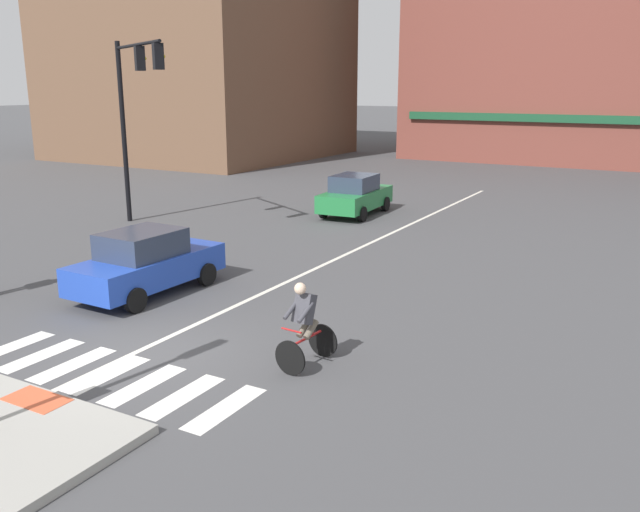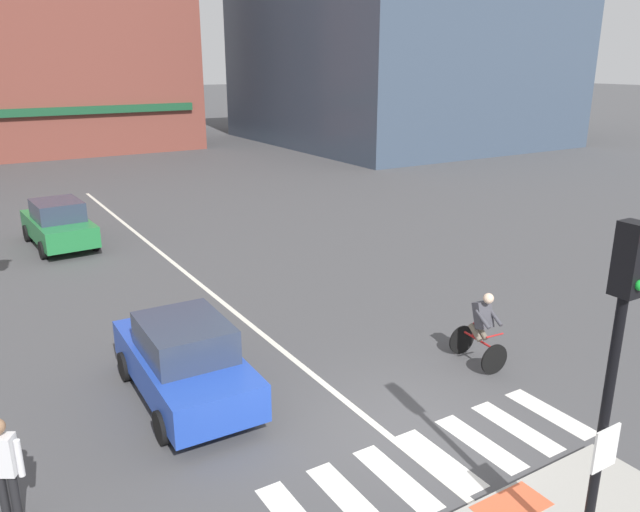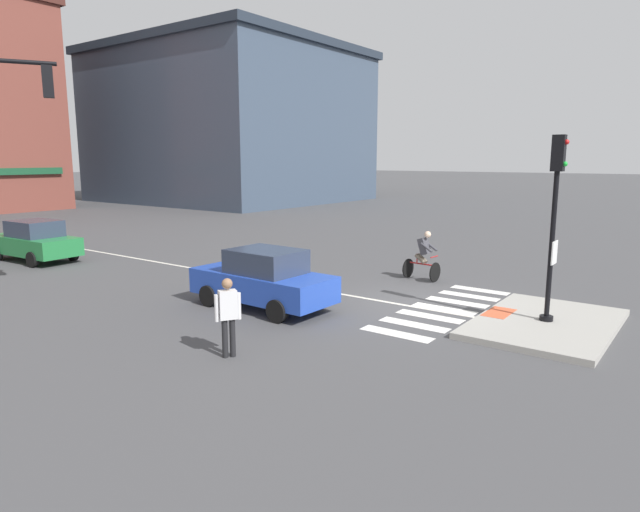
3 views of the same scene
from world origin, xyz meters
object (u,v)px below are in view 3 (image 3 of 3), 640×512
(car_green_westbound_distant, at_px, (34,241))
(pedestrian_at_curb_left, at_px, (228,311))
(signal_pole, at_px, (555,211))
(car_blue_westbound_near, at_px, (263,279))
(cyclist, at_px, (423,255))

(car_green_westbound_distant, relative_size, pedestrian_at_curb_left, 2.51)
(signal_pole, bearing_deg, pedestrian_at_curb_left, 142.23)
(car_blue_westbound_near, bearing_deg, cyclist, -18.71)
(pedestrian_at_curb_left, bearing_deg, cyclist, 0.20)
(car_green_westbound_distant, distance_m, cyclist, 15.32)
(car_green_westbound_distant, bearing_deg, signal_pole, -80.92)
(signal_pole, height_order, car_blue_westbound_near, signal_pole)
(car_green_westbound_distant, height_order, pedestrian_at_curb_left, pedestrian_at_curb_left)
(signal_pole, height_order, cyclist, signal_pole)
(car_blue_westbound_near, distance_m, cyclist, 6.13)
(car_blue_westbound_near, relative_size, pedestrian_at_curb_left, 2.48)
(pedestrian_at_curb_left, bearing_deg, signal_pole, -37.77)
(cyclist, height_order, pedestrian_at_curb_left, cyclist)
(cyclist, bearing_deg, car_blue_westbound_near, 161.29)
(signal_pole, xyz_separation_m, pedestrian_at_curb_left, (-6.11, 4.74, -1.85))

